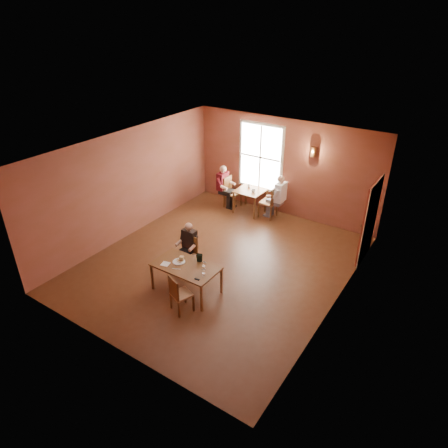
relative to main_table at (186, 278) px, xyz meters
The scene contains 28 objects.
ground 1.40m from the main_table, 90.21° to the left, with size 6.00×7.00×0.01m, color brown.
wall_back 4.99m from the main_table, 90.06° to the left, with size 6.00×0.04×3.00m, color brown.
wall_front 2.43m from the main_table, 90.13° to the right, with size 6.00×0.04×3.00m, color brown.
wall_left 3.49m from the main_table, 155.74° to the left, with size 0.04×7.00×3.00m, color brown.
wall_right 3.48m from the main_table, 24.34° to the left, with size 0.04×7.00×3.00m, color brown.
ceiling 2.98m from the main_table, 90.21° to the left, with size 6.00×7.00×0.04m, color white.
window 5.06m from the main_table, 99.51° to the left, with size 1.36×0.10×1.96m, color white.
door 4.74m from the main_table, 51.23° to the left, with size 0.12×1.04×2.10m, color maroon.
wall_sconce 5.18m from the main_table, 79.34° to the left, with size 0.16×0.16×0.28m, color brown.
main_table is the anchor object (origin of this frame).
chair_diner_main 0.83m from the main_table, 127.57° to the left, with size 0.40×0.40×0.90m, color brown, non-canonical shape.
diner_main 0.83m from the main_table, 128.88° to the left, with size 0.47×0.47×1.17m, color black, non-canonical shape.
chair_empty 0.67m from the main_table, 60.21° to the right, with size 0.39×0.39×0.88m, color #5D2E1D, non-canonical shape.
plate_food 0.43m from the main_table, behind, with size 0.29×0.29×0.04m, color white.
sandwich 0.45m from the main_table, 154.30° to the left, with size 0.09×0.08×0.11m, color tan.
goblet_a 0.63m from the main_table, 16.30° to the left, with size 0.08×0.08×0.19m, color white, non-canonical shape.
goblet_b 0.73m from the main_table, ahead, with size 0.07×0.07×0.18m, color white, non-canonical shape.
menu_stand 0.56m from the main_table, 60.72° to the left, with size 0.12×0.06×0.20m, color black.
knife 0.42m from the main_table, 111.81° to the right, with size 0.19×0.02×0.00m, color silver.
napkin 0.58m from the main_table, 153.96° to the right, with size 0.18×0.18×0.01m, color white.
sunglasses 0.69m from the main_table, 27.90° to the right, with size 0.12×0.04×0.01m, color black.
second_table 4.44m from the main_table, 101.30° to the left, with size 0.84×0.84×0.74m, color brown, non-canonical shape.
chair_diner_white 4.36m from the main_table, 92.89° to the left, with size 0.46×0.46×1.04m, color #492414, non-canonical shape.
diner_white 4.37m from the main_table, 92.49° to the left, with size 0.54×0.54×1.36m, color white, non-canonical shape.
chair_diner_maroon 4.61m from the main_table, 109.25° to the left, with size 0.45×0.45×1.01m, color #3A1E11, non-canonical shape.
diner_maroon 4.63m from the main_table, 109.60° to the left, with size 0.53×0.53×1.33m, color maroon, non-canonical shape.
cup_a 4.33m from the main_table, 99.37° to the left, with size 0.13×0.13×0.10m, color white.
cup_b 4.64m from the main_table, 102.66° to the left, with size 0.11×0.11×0.10m, color white.
Camera 1 is at (4.80, -7.04, 5.74)m, focal length 32.00 mm.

